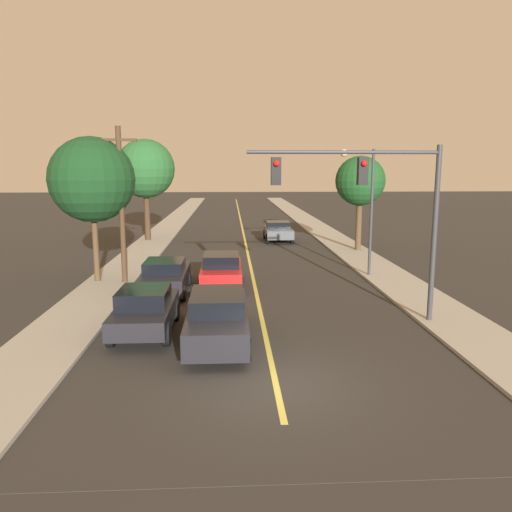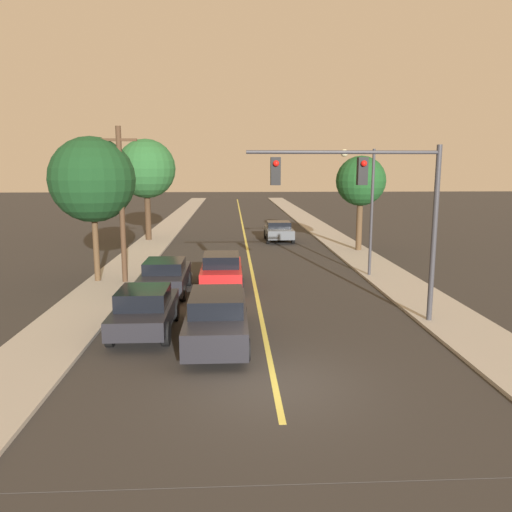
# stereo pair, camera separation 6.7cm
# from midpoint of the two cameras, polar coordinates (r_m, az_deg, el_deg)

# --- Properties ---
(ground_plane) EXTENTS (200.00, 200.00, 0.00)m
(ground_plane) POSITION_cam_midpoint_polar(r_m,az_deg,el_deg) (12.87, 2.30, -14.47)
(ground_plane) COLOR #2D2B28
(road_surface) EXTENTS (10.81, 80.00, 0.01)m
(road_surface) POSITION_cam_midpoint_polar(r_m,az_deg,el_deg) (47.97, -1.54, 3.68)
(road_surface) COLOR #2D2B28
(road_surface) RESTS_ON ground
(sidewalk_left) EXTENTS (2.50, 80.00, 0.12)m
(sidewalk_left) POSITION_cam_midpoint_polar(r_m,az_deg,el_deg) (48.27, -9.48, 3.65)
(sidewalk_left) COLOR #9E998E
(sidewalk_left) RESTS_ON ground
(sidewalk_right) EXTENTS (2.50, 80.00, 0.12)m
(sidewalk_right) POSITION_cam_midpoint_polar(r_m,az_deg,el_deg) (48.57, 6.35, 3.77)
(sidewalk_right) COLOR #9E998E
(sidewalk_right) RESTS_ON ground
(car_near_lane_front) EXTENTS (1.93, 5.16, 1.60)m
(car_near_lane_front) POSITION_cam_midpoint_polar(r_m,az_deg,el_deg) (15.53, -4.35, -6.91)
(car_near_lane_front) COLOR black
(car_near_lane_front) RESTS_ON ground
(car_near_lane_second) EXTENTS (1.93, 4.37, 1.50)m
(car_near_lane_second) POSITION_cam_midpoint_polar(r_m,az_deg,el_deg) (22.85, -3.88, -1.53)
(car_near_lane_second) COLOR red
(car_near_lane_second) RESTS_ON ground
(car_outer_lane_front) EXTENTS (1.90, 4.15, 1.52)m
(car_outer_lane_front) POSITION_cam_midpoint_polar(r_m,az_deg,el_deg) (16.71, -12.49, -5.99)
(car_outer_lane_front) COLOR black
(car_outer_lane_front) RESTS_ON ground
(car_outer_lane_second) EXTENTS (1.96, 4.32, 1.48)m
(car_outer_lane_second) POSITION_cam_midpoint_polar(r_m,az_deg,el_deg) (21.69, -10.24, -2.27)
(car_outer_lane_second) COLOR black
(car_outer_lane_second) RESTS_ON ground
(car_far_oncoming) EXTENTS (2.01, 3.98, 1.44)m
(car_far_oncoming) POSITION_cam_midpoint_polar(r_m,az_deg,el_deg) (36.68, 2.67, 2.89)
(car_far_oncoming) COLOR #474C51
(car_far_oncoming) RESTS_ON ground
(traffic_signal_mast) EXTENTS (6.44, 0.42, 5.97)m
(traffic_signal_mast) POSITION_cam_midpoint_polar(r_m,az_deg,el_deg) (17.08, 13.34, 6.87)
(traffic_signal_mast) COLOR #333338
(traffic_signal_mast) RESTS_ON ground
(streetlamp_right) EXTENTS (1.67, 0.36, 6.10)m
(streetlamp_right) POSITION_cam_midpoint_polar(r_m,az_deg,el_deg) (24.71, 12.29, 6.98)
(streetlamp_right) COLOR #333338
(streetlamp_right) RESTS_ON ground
(utility_pole_left) EXTENTS (1.60, 0.24, 7.04)m
(utility_pole_left) POSITION_cam_midpoint_polar(r_m,az_deg,el_deg) (23.46, -15.04, 5.95)
(utility_pole_left) COLOR #422D1E
(utility_pole_left) RESTS_ON ground
(tree_left_near) EXTENTS (3.87, 3.87, 6.62)m
(tree_left_near) POSITION_cam_midpoint_polar(r_m,az_deg,el_deg) (24.00, -18.14, 8.28)
(tree_left_near) COLOR #4C3823
(tree_left_near) RESTS_ON ground
(tree_left_far) EXTENTS (4.21, 4.21, 7.25)m
(tree_left_far) POSITION_cam_midpoint_polar(r_m,az_deg,el_deg) (37.17, -12.39, 9.68)
(tree_left_far) COLOR #3D2B1C
(tree_left_far) RESTS_ON ground
(tree_right_near) EXTENTS (3.12, 3.12, 5.96)m
(tree_right_near) POSITION_cam_midpoint_polar(r_m,az_deg,el_deg) (32.39, 11.95, 8.33)
(tree_right_near) COLOR #4C3823
(tree_right_near) RESTS_ON ground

